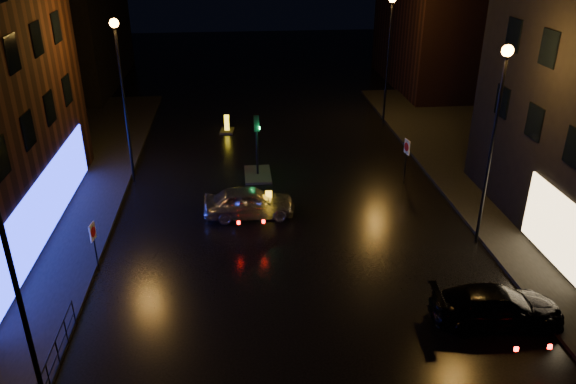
% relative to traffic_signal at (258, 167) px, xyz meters
% --- Properties ---
extents(ground, '(120.00, 120.00, 0.00)m').
position_rel_traffic_signal_xyz_m(ground, '(1.20, -14.00, -0.50)').
color(ground, black).
rests_on(ground, ground).
extents(building_far_right, '(8.00, 14.00, 12.00)m').
position_rel_traffic_signal_xyz_m(building_far_right, '(16.20, 18.00, 5.50)').
color(building_far_right, black).
rests_on(building_far_right, ground).
extents(street_lamp_lnear, '(0.44, 0.44, 8.37)m').
position_rel_traffic_signal_xyz_m(street_lamp_lnear, '(-6.60, -16.00, 5.06)').
color(street_lamp_lnear, black).
rests_on(street_lamp_lnear, ground).
extents(street_lamp_lfar, '(0.44, 0.44, 8.37)m').
position_rel_traffic_signal_xyz_m(street_lamp_lfar, '(-6.60, -0.00, 5.06)').
color(street_lamp_lfar, black).
rests_on(street_lamp_lfar, ground).
extents(street_lamp_rnear, '(0.44, 0.44, 8.37)m').
position_rel_traffic_signal_xyz_m(street_lamp_rnear, '(9.00, -8.00, 5.06)').
color(street_lamp_rnear, black).
rests_on(street_lamp_rnear, ground).
extents(street_lamp_rfar, '(0.44, 0.44, 8.37)m').
position_rel_traffic_signal_xyz_m(street_lamp_rfar, '(9.00, 8.00, 5.06)').
color(street_lamp_rfar, black).
rests_on(street_lamp_rfar, ground).
extents(traffic_signal, '(1.40, 2.40, 3.45)m').
position_rel_traffic_signal_xyz_m(traffic_signal, '(0.00, 0.00, 0.00)').
color(traffic_signal, black).
rests_on(traffic_signal, ground).
extents(guard_railing, '(0.05, 6.04, 1.00)m').
position_rel_traffic_signal_xyz_m(guard_railing, '(-6.80, -15.00, 0.24)').
color(guard_railing, black).
rests_on(guard_railing, ground).
extents(silver_hatchback, '(4.20, 1.72, 1.43)m').
position_rel_traffic_signal_xyz_m(silver_hatchback, '(-0.61, -4.63, 0.21)').
color(silver_hatchback, '#A0A2A8').
rests_on(silver_hatchback, ground).
extents(dark_sedan, '(4.59, 2.11, 1.30)m').
position_rel_traffic_signal_xyz_m(dark_sedan, '(7.48, -13.26, 0.15)').
color(dark_sedan, black).
rests_on(dark_sedan, ground).
extents(bollard_near, '(0.98, 1.38, 1.14)m').
position_rel_traffic_signal_xyz_m(bollard_near, '(0.31, -4.48, -0.25)').
color(bollard_near, black).
rests_on(bollard_near, ground).
extents(bollard_far, '(1.02, 1.39, 1.12)m').
position_rel_traffic_signal_xyz_m(bollard_far, '(-1.66, 7.42, -0.26)').
color(bollard_far, black).
rests_on(bollard_far, ground).
extents(road_sign_left, '(0.13, 0.51, 2.10)m').
position_rel_traffic_signal_xyz_m(road_sign_left, '(-6.70, -8.68, 1.07)').
color(road_sign_left, black).
rests_on(road_sign_left, ground).
extents(road_sign_right, '(0.15, 0.57, 2.35)m').
position_rel_traffic_signal_xyz_m(road_sign_right, '(7.70, -1.52, 1.26)').
color(road_sign_right, black).
rests_on(road_sign_right, ground).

